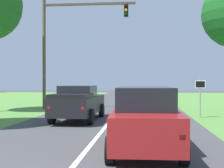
{
  "coord_description": "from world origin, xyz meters",
  "views": [
    {
      "loc": [
        1.72,
        -4.18,
        2.13
      ],
      "look_at": [
        -0.4,
        17.5,
        1.95
      ],
      "focal_mm": 49.74,
      "sensor_mm": 36.0,
      "label": 1
    }
  ],
  "objects": [
    {
      "name": "ground_plane",
      "position": [
        0.0,
        9.92,
        0.0
      ],
      "size": [
        120.0,
        120.0,
        0.0
      ],
      "primitive_type": "plane",
      "color": "#424244"
    },
    {
      "name": "keep_moving_sign",
      "position": [
        5.08,
        14.24,
        1.49
      ],
      "size": [
        0.6,
        0.09,
        2.32
      ],
      "color": "gray",
      "rests_on": "ground_plane"
    },
    {
      "name": "pickup_truck_lead",
      "position": [
        -1.74,
        12.43,
        0.99
      ],
      "size": [
        2.32,
        5.52,
        1.9
      ],
      "color": "black",
      "rests_on": "ground_plane"
    },
    {
      "name": "red_suv_near",
      "position": [
        1.79,
        5.31,
        1.02
      ],
      "size": [
        2.19,
        4.85,
        1.96
      ],
      "color": "maroon",
      "rests_on": "ground_plane"
    },
    {
      "name": "traffic_light",
      "position": [
        -4.04,
        18.83,
        5.55
      ],
      "size": [
        7.08,
        0.4,
        8.54
      ],
      "color": "brown",
      "rests_on": "ground_plane"
    }
  ]
}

